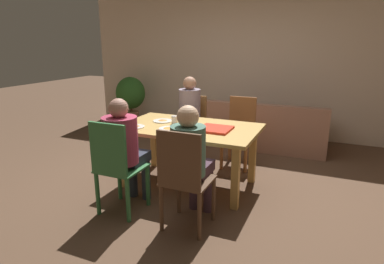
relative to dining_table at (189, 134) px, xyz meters
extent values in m
plane|color=brown|center=(0.00, 0.00, -0.65)|extent=(20.00, 20.00, 0.00)
cube|color=beige|center=(0.00, 2.70, 0.71)|extent=(6.57, 0.12, 2.73)
cube|color=tan|center=(0.00, 0.00, 0.08)|extent=(1.66, 1.01, 0.04)
cube|color=tan|center=(-0.71, -0.38, -0.29)|extent=(0.08, 0.08, 0.71)
cube|color=tan|center=(0.71, -0.38, -0.29)|extent=(0.08, 0.08, 0.71)
cube|color=tan|center=(-0.71, 0.38, -0.29)|extent=(0.08, 0.08, 0.71)
cube|color=tan|center=(0.71, 0.38, -0.29)|extent=(0.08, 0.08, 0.71)
cylinder|color=brown|center=(0.19, -0.69, -0.42)|extent=(0.04, 0.04, 0.46)
cylinder|color=brown|center=(0.57, -0.69, -0.42)|extent=(0.04, 0.04, 0.46)
cylinder|color=brown|center=(0.19, -1.07, -0.42)|extent=(0.04, 0.04, 0.46)
cylinder|color=brown|center=(0.57, -1.07, -0.42)|extent=(0.04, 0.04, 0.46)
cube|color=brown|center=(0.38, -0.88, -0.18)|extent=(0.44, 0.43, 0.02)
cube|color=brown|center=(0.38, -1.08, 0.09)|extent=(0.42, 0.03, 0.51)
cylinder|color=#442D39|center=(0.30, -0.55, -0.41)|extent=(0.10, 0.10, 0.48)
cylinder|color=#442D39|center=(0.46, -0.55, -0.41)|extent=(0.10, 0.10, 0.48)
cube|color=#442D39|center=(0.38, -0.70, -0.12)|extent=(0.29, 0.35, 0.11)
cylinder|color=#486F5F|center=(0.38, -0.88, 0.12)|extent=(0.33, 0.33, 0.47)
sphere|color=tan|center=(0.38, -0.88, 0.44)|extent=(0.20, 0.20, 0.20)
cylinder|color=#32723E|center=(-0.55, -0.68, -0.42)|extent=(0.04, 0.04, 0.46)
cylinder|color=#32723E|center=(-0.18, -0.68, -0.42)|extent=(0.04, 0.04, 0.46)
cylinder|color=#32723E|center=(-0.55, -1.06, -0.42)|extent=(0.04, 0.04, 0.46)
cylinder|color=#32723E|center=(-0.18, -1.06, -0.42)|extent=(0.04, 0.04, 0.46)
cube|color=#32723E|center=(-0.37, -0.87, -0.18)|extent=(0.43, 0.44, 0.02)
cube|color=#32723E|center=(-0.37, -1.07, 0.09)|extent=(0.41, 0.03, 0.51)
cylinder|color=#2B323F|center=(-0.46, -0.55, -0.41)|extent=(0.10, 0.10, 0.48)
cylinder|color=#2B323F|center=(-0.28, -0.55, -0.41)|extent=(0.10, 0.10, 0.48)
cube|color=#2B323F|center=(-0.37, -0.70, -0.12)|extent=(0.32, 0.33, 0.11)
cylinder|color=#A3334D|center=(-0.37, -0.87, 0.12)|extent=(0.35, 0.35, 0.48)
sphere|color=#A47361|center=(-0.37, -0.87, 0.45)|extent=(0.20, 0.20, 0.20)
cylinder|color=olive|center=(-0.20, 0.70, -0.42)|extent=(0.05, 0.05, 0.46)
cylinder|color=olive|center=(-0.54, 0.70, -0.42)|extent=(0.05, 0.05, 0.46)
cylinder|color=olive|center=(-0.20, 1.03, -0.42)|extent=(0.05, 0.05, 0.46)
cylinder|color=olive|center=(-0.54, 1.03, -0.42)|extent=(0.05, 0.05, 0.46)
cube|color=olive|center=(-0.37, 0.86, -0.18)|extent=(0.41, 0.39, 0.02)
cube|color=olive|center=(-0.37, 1.04, 0.06)|extent=(0.39, 0.03, 0.46)
cylinder|color=#40444E|center=(-0.29, 0.55, -0.41)|extent=(0.10, 0.10, 0.48)
cylinder|color=#40444E|center=(-0.45, 0.55, -0.41)|extent=(0.10, 0.10, 0.48)
cube|color=#40444E|center=(-0.37, 0.70, -0.12)|extent=(0.28, 0.33, 0.11)
cylinder|color=gray|center=(-0.37, 0.86, 0.15)|extent=(0.32, 0.32, 0.53)
sphere|color=#AC7A5E|center=(-0.37, 0.86, 0.50)|extent=(0.19, 0.19, 0.19)
cylinder|color=brown|center=(0.55, 0.64, -0.42)|extent=(0.05, 0.05, 0.46)
cylinder|color=brown|center=(0.21, 0.64, -0.42)|extent=(0.05, 0.05, 0.46)
cylinder|color=brown|center=(0.55, 1.03, -0.42)|extent=(0.05, 0.05, 0.46)
cylinder|color=brown|center=(0.21, 1.03, -0.42)|extent=(0.05, 0.05, 0.46)
cube|color=brown|center=(0.38, 0.84, -0.18)|extent=(0.41, 0.45, 0.02)
cube|color=brown|center=(0.38, 1.05, 0.08)|extent=(0.39, 0.03, 0.49)
cube|color=red|center=(0.35, -0.03, 0.11)|extent=(0.36, 0.36, 0.03)
cylinder|color=white|center=(-0.57, -0.29, 0.11)|extent=(0.24, 0.24, 0.01)
cone|color=#CA7E3C|center=(-0.57, -0.29, 0.12)|extent=(0.12, 0.12, 0.02)
cylinder|color=white|center=(-0.41, 0.10, 0.11)|extent=(0.25, 0.25, 0.01)
cone|color=#CA853D|center=(-0.41, 0.10, 0.12)|extent=(0.12, 0.12, 0.02)
cylinder|color=white|center=(-0.15, -0.21, 0.11)|extent=(0.26, 0.26, 0.01)
cone|color=gold|center=(-0.15, -0.21, 0.12)|extent=(0.15, 0.15, 0.02)
cylinder|color=silver|center=(0.27, -0.35, 0.17)|extent=(0.08, 0.08, 0.14)
cylinder|color=silver|center=(-0.21, 0.04, 0.15)|extent=(0.08, 0.08, 0.10)
cube|color=#9B6B56|center=(0.53, 1.97, -0.45)|extent=(2.05, 0.88, 0.40)
cube|color=#9B6B56|center=(0.53, 1.61, -0.06)|extent=(2.05, 0.16, 0.38)
cube|color=#9B6B56|center=(-0.39, 1.97, -0.16)|extent=(0.20, 0.83, 0.18)
cube|color=#9B6B56|center=(1.46, 1.97, -0.16)|extent=(0.20, 0.83, 0.18)
cylinder|color=#A9704E|center=(-2.25, 2.14, -0.49)|extent=(0.30, 0.30, 0.33)
cylinder|color=brown|center=(-2.25, 2.14, -0.25)|extent=(0.05, 0.05, 0.15)
ellipsoid|color=#2D6525|center=(-2.25, 2.14, 0.06)|extent=(0.59, 0.59, 0.65)
camera|label=1|loc=(1.56, -3.50, 1.10)|focal=30.91mm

